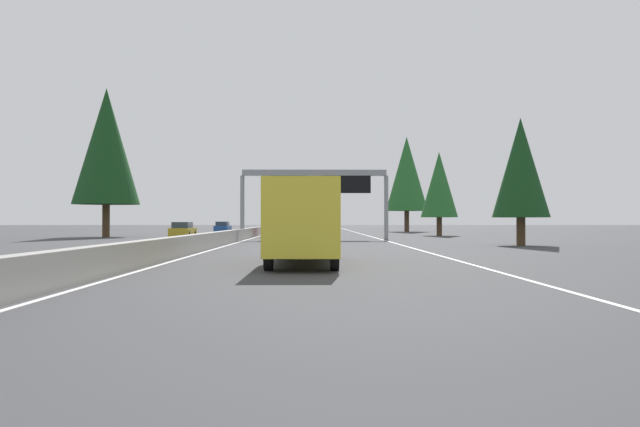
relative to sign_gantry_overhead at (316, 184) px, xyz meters
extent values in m
plane|color=#38383A|center=(9.74, 6.04, -4.73)|extent=(320.00, 320.00, 0.00)
cube|color=gray|center=(29.74, 6.34, -4.28)|extent=(180.00, 0.56, 0.90)
cube|color=silver|center=(19.74, -5.48, -4.73)|extent=(160.00, 0.16, 0.01)
cube|color=silver|center=(19.74, 5.79, -4.73)|extent=(160.00, 0.16, 0.01)
cylinder|color=gray|center=(0.04, 6.34, -2.01)|extent=(0.36, 0.36, 5.45)
cylinder|color=gray|center=(0.04, -5.98, -2.01)|extent=(0.36, 0.36, 5.45)
cube|color=gray|center=(0.04, 0.18, 0.96)|extent=(0.50, 12.32, 0.50)
cube|color=#0C602D|center=(-0.11, 2.40, -0.14)|extent=(0.12, 3.20, 1.90)
cube|color=black|center=(-0.11, -2.53, -0.04)|extent=(0.16, 4.20, 1.50)
cube|color=gold|center=(-31.34, 0.64, -3.03)|extent=(6.12, 2.40, 2.50)
cube|color=#AD931E|center=(-27.09, 0.64, -3.33)|extent=(2.38, 2.30, 1.90)
cylinder|color=black|center=(-27.26, 1.70, -4.28)|extent=(0.90, 0.28, 0.90)
cylinder|color=black|center=(-27.26, -0.42, -4.28)|extent=(0.90, 0.28, 0.90)
cylinder|color=black|center=(-33.04, 1.70, -4.28)|extent=(0.90, 0.28, 0.90)
cylinder|color=black|center=(-33.04, -0.42, -4.28)|extent=(0.90, 0.28, 0.90)
cube|color=maroon|center=(-8.98, 0.42, -4.20)|extent=(4.40, 1.80, 0.76)
cube|color=#2D3847|center=(-9.20, 0.42, -3.54)|extent=(2.46, 1.51, 0.56)
cylinder|color=black|center=(-7.57, 1.21, -4.41)|extent=(0.64, 0.22, 0.64)
cylinder|color=black|center=(-7.57, -0.37, -4.41)|extent=(0.64, 0.22, 0.64)
cylinder|color=black|center=(-10.38, 1.21, -4.41)|extent=(0.64, 0.22, 0.64)
cylinder|color=black|center=(-10.38, -0.37, -4.41)|extent=(0.64, 0.22, 0.64)
cube|color=maroon|center=(8.54, 4.17, -4.12)|extent=(5.60, 2.00, 0.70)
cube|color=maroon|center=(9.54, 4.17, -3.32)|extent=(2.24, 1.84, 0.90)
cube|color=#2D3847|center=(9.54, 4.17, -3.23)|extent=(2.02, 1.92, 0.41)
cylinder|color=black|center=(10.38, 5.03, -4.33)|extent=(0.80, 0.28, 0.80)
cylinder|color=black|center=(10.38, 3.31, -4.33)|extent=(0.80, 0.28, 0.80)
cylinder|color=black|center=(6.69, 5.03, -4.33)|extent=(0.80, 0.28, 0.80)
cylinder|color=black|center=(6.69, 3.31, -4.33)|extent=(0.80, 0.28, 0.80)
cube|color=white|center=(69.23, 4.10, -3.08)|extent=(11.50, 2.50, 2.90)
cube|color=#2D3847|center=(69.23, 4.10, -2.72)|extent=(11.04, 2.55, 0.84)
cylinder|color=black|center=(73.25, 5.20, -4.23)|extent=(1.00, 0.30, 1.00)
cylinder|color=black|center=(73.25, 3.00, -4.23)|extent=(1.00, 0.30, 1.00)
cylinder|color=black|center=(65.20, 5.20, -4.23)|extent=(1.00, 0.30, 1.00)
cylinder|color=black|center=(65.20, 3.00, -4.23)|extent=(1.00, 0.30, 1.00)
cube|color=#AD931E|center=(5.34, 12.51, -4.20)|extent=(4.40, 1.80, 0.76)
cube|color=#2D3847|center=(5.12, 12.51, -3.54)|extent=(2.46, 1.51, 0.56)
cylinder|color=black|center=(6.75, 13.30, -4.41)|extent=(0.64, 0.22, 0.64)
cylinder|color=black|center=(6.75, 11.72, -4.41)|extent=(0.64, 0.22, 0.64)
cylinder|color=black|center=(3.93, 13.30, -4.41)|extent=(0.64, 0.22, 0.64)
cylinder|color=black|center=(3.93, 11.72, -4.41)|extent=(0.64, 0.22, 0.64)
cube|color=#1E4793|center=(30.08, 12.39, -4.20)|extent=(4.40, 1.80, 0.76)
cube|color=#2D3847|center=(29.86, 12.39, -3.54)|extent=(2.46, 1.51, 0.56)
cylinder|color=black|center=(31.49, 13.18, -4.41)|extent=(0.64, 0.22, 0.64)
cylinder|color=black|center=(31.49, 11.60, -4.41)|extent=(0.64, 0.22, 0.64)
cylinder|color=black|center=(28.68, 13.18, -4.41)|extent=(0.64, 0.22, 0.64)
cylinder|color=black|center=(28.68, 11.60, -4.41)|extent=(0.64, 0.22, 0.64)
cylinder|color=#4C3823|center=(-13.32, -13.07, -3.83)|extent=(0.56, 0.56, 1.81)
cone|color=#143D19|center=(-13.32, -13.07, 0.29)|extent=(3.62, 3.62, 6.42)
cylinder|color=#4C3823|center=(12.59, -13.09, -3.75)|extent=(0.57, 0.57, 1.96)
cone|color=#236028|center=(12.59, -13.09, 0.70)|extent=(3.92, 3.92, 6.94)
cylinder|color=#4C3823|center=(36.29, -13.21, -3.22)|extent=(0.69, 0.69, 3.02)
cone|color=#236028|center=(36.29, -13.21, 3.64)|extent=(6.04, 6.04, 10.71)
cylinder|color=#4C3823|center=(7.52, 20.44, -3.13)|extent=(0.71, 0.71, 3.20)
cone|color=#143D19|center=(7.52, 20.44, 4.13)|extent=(6.39, 6.39, 11.33)
camera|label=1|loc=(-52.98, 0.26, -3.13)|focal=34.84mm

